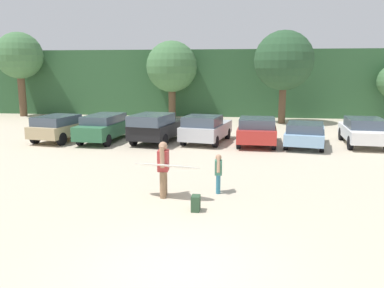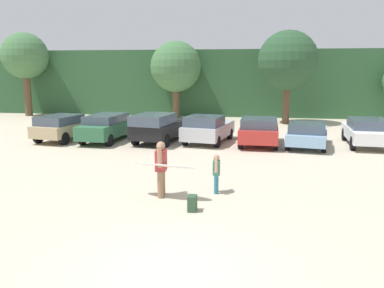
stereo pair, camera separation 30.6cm
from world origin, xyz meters
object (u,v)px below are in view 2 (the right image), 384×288
object	(u,v)px
parked_car_white	(367,131)
backpack_dropped	(192,203)
parked_car_black	(159,127)
parked_car_silver	(208,128)
person_child	(216,171)
surfboard_white	(164,166)
parked_car_forest_green	(108,126)
parked_car_sky_blue	(307,134)
parked_car_tan	(64,126)
person_adult	(161,166)
parked_car_red	(259,130)

from	to	relation	value
parked_car_white	backpack_dropped	world-z (taller)	parked_car_white
parked_car_black	parked_car_silver	xyz separation A→B (m)	(2.61, 0.37, -0.09)
parked_car_black	parked_car_white	size ratio (longest dim) A/B	1.04
person_child	surfboard_white	bearing A→B (deg)	22.76
person_child	surfboard_white	distance (m)	1.76
parked_car_forest_green	parked_car_silver	bearing A→B (deg)	-82.25
parked_car_black	parked_car_silver	bearing A→B (deg)	-71.49
parked_car_forest_green	parked_car_sky_blue	size ratio (longest dim) A/B	1.09
parked_car_tan	parked_car_silver	xyz separation A→B (m)	(8.02, 0.55, -0.01)
parked_car_forest_green	person_adult	bearing A→B (deg)	-145.65
parked_car_forest_green	surfboard_white	distance (m)	10.76
parked_car_black	parked_car_sky_blue	bearing A→B (deg)	-80.17
surfboard_white	person_adult	bearing A→B (deg)	-37.36
parked_car_white	parked_car_sky_blue	bearing A→B (deg)	107.61
parked_car_forest_green	parked_car_sky_blue	distance (m)	10.76
parked_car_forest_green	backpack_dropped	xyz separation A→B (m)	(6.35, -10.37, -0.58)
parked_car_forest_green	parked_car_black	size ratio (longest dim) A/B	1.05
parked_car_tan	parked_car_sky_blue	bearing A→B (deg)	-79.53
parked_car_tan	parked_car_red	size ratio (longest dim) A/B	1.04
parked_car_sky_blue	person_adult	xyz separation A→B (m)	(-5.56, -9.03, 0.31)
parked_car_black	parked_car_sky_blue	distance (m)	7.81
backpack_dropped	parked_car_sky_blue	bearing A→B (deg)	66.64
parked_car_tan	parked_car_black	size ratio (longest dim) A/B	0.92
parked_car_tan	parked_car_black	bearing A→B (deg)	-78.10
parked_car_black	person_child	bearing A→B (deg)	-144.75
parked_car_red	surfboard_white	world-z (taller)	parked_car_red
person_adult	surfboard_white	bearing A→B (deg)	129.44
parked_car_silver	person_adult	distance (m)	9.49
parked_car_silver	backpack_dropped	distance (m)	10.68
parked_car_red	person_child	xyz separation A→B (m)	(-1.44, -8.55, -0.06)
parked_car_silver	surfboard_white	world-z (taller)	parked_car_silver
parked_car_black	surfboard_white	distance (m)	9.55
person_child	person_adult	bearing A→B (deg)	16.98
parked_car_red	parked_car_white	xyz separation A→B (m)	(5.52, 0.60, 0.00)
person_child	backpack_dropped	distance (m)	1.93
parked_car_sky_blue	surfboard_white	size ratio (longest dim) A/B	1.96
person_adult	backpack_dropped	xyz separation A→B (m)	(1.16, -1.16, -0.77)
parked_car_silver	parked_car_white	size ratio (longest dim) A/B	0.99
person_child	backpack_dropped	size ratio (longest dim) A/B	2.83
person_adult	person_child	distance (m)	1.81
parked_car_tan	parked_car_white	xyz separation A→B (m)	(16.29, 0.85, -0.01)
person_child	parked_car_forest_green	bearing A→B (deg)	-55.17
parked_car_black	surfboard_white	bearing A→B (deg)	-155.19
person_adult	surfboard_white	distance (m)	0.19
parked_car_silver	person_child	world-z (taller)	parked_car_silver
parked_car_white	parked_car_tan	bearing A→B (deg)	96.75
parked_car_forest_green	person_adult	size ratio (longest dim) A/B	2.71
parked_car_red	person_adult	world-z (taller)	person_adult
parked_car_tan	parked_car_black	xyz separation A→B (m)	(5.41, 0.17, 0.08)
person_child	parked_car_black	bearing A→B (deg)	-69.02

